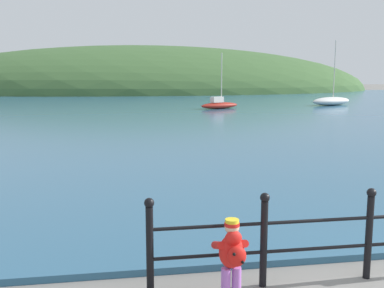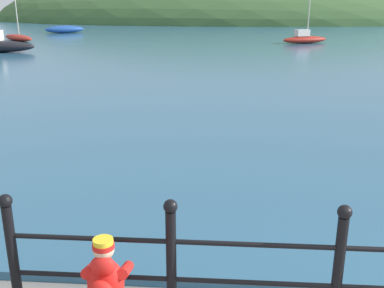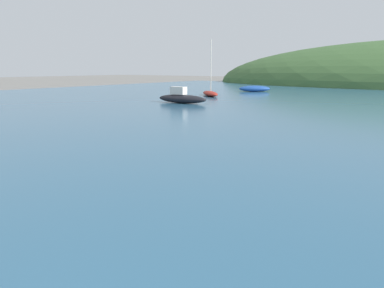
{
  "view_description": "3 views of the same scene",
  "coord_description": "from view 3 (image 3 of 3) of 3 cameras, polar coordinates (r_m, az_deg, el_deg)",
  "views": [
    {
      "loc": [
        -3.86,
        -3.59,
        2.64
      ],
      "look_at": [
        -2.11,
        7.11,
        0.94
      ],
      "focal_mm": 42.0,
      "sensor_mm": 36.0,
      "label": 1
    },
    {
      "loc": [
        -1.7,
        -1.84,
        2.77
      ],
      "look_at": [
        -2.17,
        4.46,
        0.74
      ],
      "focal_mm": 42.0,
      "sensor_mm": 36.0,
      "label": 2
    },
    {
      "loc": [
        2.11,
        0.49,
        2.6
      ],
      "look_at": [
        -2.47,
        6.96,
        0.98
      ],
      "focal_mm": 35.0,
      "sensor_mm": 36.0,
      "label": 3
    }
  ],
  "objects": [
    {
      "name": "boat_far_left",
      "position": [
        40.45,
        9.5,
        8.32
      ],
      "size": [
        3.37,
        2.59,
        0.63
      ],
      "color": "#1E4793",
      "rests_on": "water"
    },
    {
      "name": "boat_mid_harbor",
      "position": [
        33.88,
        2.79,
        7.74
      ],
      "size": [
        3.59,
        3.57,
        4.91
      ],
      "color": "maroon",
      "rests_on": "water"
    },
    {
      "name": "boat_red_dinghy",
      "position": [
        26.94,
        -1.6,
        7.05
      ],
      "size": [
        4.02,
        1.23,
        1.16
      ],
      "color": "black",
      "rests_on": "water"
    }
  ]
}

